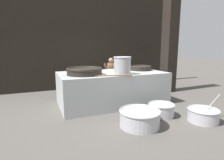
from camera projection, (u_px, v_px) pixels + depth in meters
ground_plane at (112, 103)px, 5.98m from camera, size 60.00×60.00×0.00m
back_wall at (88, 40)px, 8.16m from camera, size 8.55×0.24×4.44m
support_pillar at (170, 39)px, 7.24m from camera, size 0.49×0.49×4.44m
hearth_platform at (112, 88)px, 5.89m from camera, size 3.44×1.84×1.05m
giant_wok_near at (85, 71)px, 5.22m from camera, size 1.08×1.08×0.21m
giant_wok_far at (140, 68)px, 6.34m from camera, size 0.80×0.80×0.17m
stock_pot at (122, 65)px, 5.28m from camera, size 0.55×0.55×0.53m
stirring_paddle at (116, 75)px, 4.94m from camera, size 1.04×0.36×0.04m
cook at (111, 74)px, 7.25m from camera, size 0.35×0.54×1.46m
prep_bowl_vegetables at (203, 114)px, 4.38m from camera, size 0.99×0.76×0.64m
prep_bowl_meat at (140, 117)px, 4.10m from camera, size 0.98×0.98×0.40m
prep_bowl_extra at (161, 109)px, 4.75m from camera, size 0.71×0.71×0.34m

